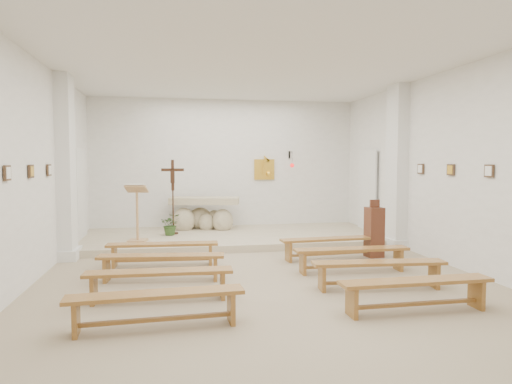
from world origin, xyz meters
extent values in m
cube|color=tan|center=(0.00, 0.00, 0.00)|extent=(7.00, 10.00, 0.00)
cube|color=white|center=(-3.49, 0.00, 1.75)|extent=(0.02, 10.00, 3.50)
cube|color=white|center=(3.49, 0.00, 1.75)|extent=(0.02, 10.00, 3.50)
cube|color=white|center=(0.00, 4.99, 1.75)|extent=(7.00, 0.02, 3.50)
cube|color=silver|center=(0.00, 0.00, 3.49)|extent=(7.00, 10.00, 0.02)
cube|color=beige|center=(0.00, 3.50, 0.07)|extent=(6.98, 3.00, 0.15)
cube|color=white|center=(-3.37, 2.00, 1.75)|extent=(0.26, 0.55, 3.50)
cube|color=white|center=(3.37, 2.00, 1.75)|extent=(0.26, 0.55, 3.50)
cube|color=gold|center=(1.05, 4.96, 1.65)|extent=(0.55, 0.04, 0.55)
cube|color=black|center=(1.75, 4.97, 2.05)|extent=(0.04, 0.02, 0.20)
cylinder|color=black|center=(1.75, 4.82, 2.12)|extent=(0.02, 0.30, 0.02)
cylinder|color=black|center=(1.75, 4.67, 1.95)|extent=(0.01, 0.01, 0.34)
sphere|color=red|center=(1.75, 4.67, 1.76)|extent=(0.11, 0.11, 0.11)
cube|color=#47311F|center=(-3.47, -0.80, 1.72)|extent=(0.03, 0.20, 0.20)
cube|color=#47311F|center=(-3.47, 0.20, 1.72)|extent=(0.03, 0.20, 0.20)
cube|color=#47311F|center=(-3.47, 1.20, 1.72)|extent=(0.03, 0.20, 0.20)
cube|color=#47311F|center=(3.47, -0.80, 1.72)|extent=(0.03, 0.20, 0.20)
cube|color=#47311F|center=(3.47, 0.20, 1.72)|extent=(0.03, 0.20, 0.20)
cube|color=#47311F|center=(3.47, 1.20, 1.72)|extent=(0.03, 0.20, 0.20)
cube|color=silver|center=(-3.43, 2.70, 0.27)|extent=(0.10, 0.85, 0.52)
cube|color=silver|center=(3.43, 2.70, 0.27)|extent=(0.10, 0.85, 0.52)
ellipsoid|color=beige|center=(-1.13, 4.36, 0.39)|extent=(0.56, 0.47, 0.63)
ellipsoid|color=beige|center=(-0.16, 4.20, 0.37)|extent=(0.52, 0.44, 0.60)
ellipsoid|color=beige|center=(-0.71, 4.59, 0.40)|extent=(0.60, 0.51, 0.56)
ellipsoid|color=beige|center=(-0.35, 4.49, 0.36)|extent=(0.48, 0.41, 0.52)
ellipsoid|color=beige|center=(-0.56, 4.35, 0.32)|extent=(0.41, 0.35, 0.48)
cube|color=beige|center=(-0.60, 4.40, 0.88)|extent=(1.82, 0.98, 0.17)
cube|color=tan|center=(-2.14, 2.85, 0.17)|extent=(0.43, 0.43, 0.04)
cylinder|color=tan|center=(-2.14, 2.85, 0.69)|extent=(0.05, 0.05, 1.08)
cube|color=tan|center=(-2.15, 2.82, 1.28)|extent=(0.50, 0.40, 0.17)
cube|color=white|center=(-2.15, 2.78, 1.33)|extent=(0.43, 0.32, 0.14)
cylinder|color=#3C2013|center=(-1.39, 3.77, 0.16)|extent=(0.23, 0.23, 0.03)
cylinder|color=#3C2013|center=(-1.39, 3.77, 0.68)|extent=(0.03, 0.03, 1.06)
cube|color=#3C2013|center=(-1.39, 3.77, 1.54)|extent=(0.07, 0.06, 0.72)
cube|color=#3C2013|center=(-1.39, 3.77, 1.67)|extent=(0.53, 0.11, 0.07)
cube|color=#3C2013|center=(-1.39, 3.74, 1.52)|extent=(0.10, 0.05, 0.31)
imported|color=#2F4F1F|center=(-1.45, 3.59, 0.40)|extent=(0.49, 0.43, 0.51)
cube|color=#532917|center=(2.48, 1.14, 0.49)|extent=(0.32, 0.32, 0.97)
cube|color=#532917|center=(2.48, 1.14, 1.05)|extent=(0.20, 0.06, 0.16)
cube|color=olive|center=(-1.57, 1.09, 0.39)|extent=(1.97, 0.44, 0.04)
cube|color=olive|center=(-2.41, 1.14, 0.19)|extent=(0.07, 0.29, 0.37)
cube|color=olive|center=(-0.73, 1.03, 0.19)|extent=(0.07, 0.29, 0.37)
cube|color=olive|center=(-1.57, 1.09, 0.11)|extent=(1.64, 0.16, 0.04)
cube|color=olive|center=(1.57, 1.09, 0.39)|extent=(1.97, 0.45, 0.04)
cube|color=olive|center=(0.73, 1.02, 0.19)|extent=(0.07, 0.29, 0.37)
cube|color=olive|center=(2.41, 1.15, 0.19)|extent=(0.07, 0.29, 0.37)
cube|color=olive|center=(1.57, 1.09, 0.11)|extent=(1.64, 0.17, 0.04)
cube|color=olive|center=(-1.57, 0.04, 0.39)|extent=(1.98, 0.55, 0.04)
cube|color=olive|center=(-2.41, 0.15, 0.19)|extent=(0.09, 0.29, 0.37)
cube|color=olive|center=(-0.73, -0.06, 0.19)|extent=(0.09, 0.29, 0.37)
cube|color=olive|center=(-1.57, 0.04, 0.11)|extent=(1.64, 0.25, 0.04)
cube|color=olive|center=(1.57, 0.04, 0.39)|extent=(1.96, 0.35, 0.04)
cube|color=olive|center=(0.73, 0.06, 0.19)|extent=(0.06, 0.29, 0.37)
cube|color=olive|center=(2.41, 0.03, 0.19)|extent=(0.06, 0.29, 0.37)
cube|color=olive|center=(1.57, 0.04, 0.11)|extent=(1.65, 0.09, 0.04)
cube|color=olive|center=(-1.57, -1.00, 0.39)|extent=(1.96, 0.37, 0.04)
cube|color=olive|center=(-2.41, -0.97, 0.19)|extent=(0.06, 0.29, 0.37)
cube|color=olive|center=(-0.73, -1.02, 0.19)|extent=(0.06, 0.29, 0.37)
cube|color=olive|center=(-1.57, -1.00, 0.11)|extent=(1.65, 0.10, 0.04)
cube|color=olive|center=(1.57, -1.00, 0.39)|extent=(1.98, 0.48, 0.04)
cube|color=olive|center=(0.73, -0.92, 0.19)|extent=(0.08, 0.29, 0.37)
cube|color=olive|center=(2.41, -1.07, 0.19)|extent=(0.08, 0.29, 0.37)
cube|color=olive|center=(1.57, -1.00, 0.11)|extent=(1.64, 0.20, 0.04)
cube|color=olive|center=(-1.57, -2.04, 0.39)|extent=(1.97, 0.42, 0.04)
cube|color=olive|center=(-2.41, -2.08, 0.19)|extent=(0.07, 0.29, 0.37)
cube|color=olive|center=(-0.73, -1.99, 0.19)|extent=(0.07, 0.29, 0.37)
cube|color=olive|center=(-1.57, -2.04, 0.11)|extent=(1.65, 0.14, 0.04)
cube|color=olive|center=(1.57, -2.04, 0.39)|extent=(1.96, 0.34, 0.04)
cube|color=olive|center=(0.73, -2.05, 0.19)|extent=(0.06, 0.29, 0.37)
cube|color=olive|center=(2.41, -2.02, 0.19)|extent=(0.06, 0.29, 0.37)
cube|color=olive|center=(1.57, -2.04, 0.11)|extent=(1.65, 0.08, 0.04)
camera|label=1|loc=(-1.36, -7.13, 1.87)|focal=32.00mm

